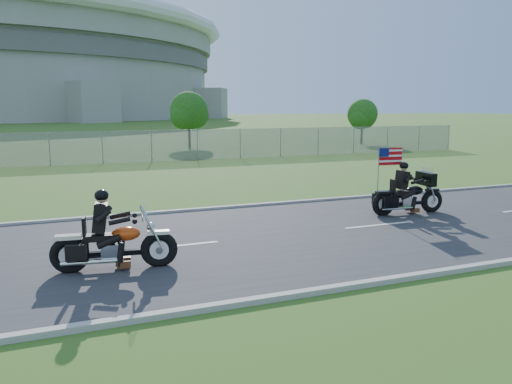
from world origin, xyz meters
name	(u,v)px	position (x,y,z in m)	size (l,w,h in m)	color
ground	(250,240)	(0.00, 0.00, 0.00)	(420.00, 420.00, 0.00)	#3B561A
road	(250,239)	(0.00, 0.00, 0.02)	(120.00, 8.00, 0.04)	#28282B
curb_north	(207,209)	(0.00, 4.05, 0.05)	(120.00, 0.18, 0.12)	#9E9B93
curb_south	(327,290)	(0.00, -4.05, 0.05)	(120.00, 0.18, 0.12)	#9E9B93
fence	(49,149)	(-5.00, 20.00, 1.00)	(60.00, 0.03, 2.00)	gray
stadium	(0,68)	(-20.00, 170.00, 15.58)	(140.40, 140.40, 29.20)	#A3A099
tree_fence_near	(189,113)	(6.04, 30.04, 2.97)	(3.52, 3.28, 4.75)	#382316
tree_fence_far	(362,116)	(22.04, 28.03, 2.64)	(3.08, 2.87, 4.20)	#382316
motorcycle_lead	(113,245)	(-3.61, -1.26, 0.56)	(2.64, 0.88, 1.78)	black
motorcycle_follow	(408,197)	(5.86, 1.02, 0.59)	(2.59, 0.86, 2.16)	black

